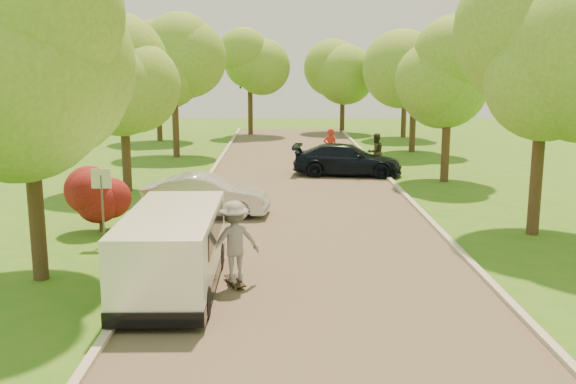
{
  "coord_description": "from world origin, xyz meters",
  "views": [
    {
      "loc": [
        -0.8,
        -13.65,
        4.96
      ],
      "look_at": [
        -0.57,
        5.06,
        1.3
      ],
      "focal_mm": 40.0,
      "sensor_mm": 36.0,
      "label": 1
    }
  ],
  "objects_px": {
    "dark_sedan": "(347,160)",
    "skateboarder": "(234,241)",
    "street_sign": "(102,190)",
    "silver_sedan": "(206,195)",
    "person_striped": "(330,147)",
    "person_olive": "(376,152)",
    "longboard": "(235,281)",
    "minivan": "(173,249)"
  },
  "relations": [
    {
      "from": "dark_sedan",
      "to": "silver_sedan",
      "type": "bearing_deg",
      "value": 152.97
    },
    {
      "from": "dark_sedan",
      "to": "minivan",
      "type": "bearing_deg",
      "value": 168.18
    },
    {
      "from": "dark_sedan",
      "to": "street_sign",
      "type": "bearing_deg",
      "value": 152.97
    },
    {
      "from": "dark_sedan",
      "to": "skateboarder",
      "type": "height_order",
      "value": "skateboarder"
    },
    {
      "from": "longboard",
      "to": "skateboarder",
      "type": "distance_m",
      "value": 0.95
    },
    {
      "from": "dark_sedan",
      "to": "person_olive",
      "type": "relative_size",
      "value": 2.74
    },
    {
      "from": "street_sign",
      "to": "silver_sedan",
      "type": "bearing_deg",
      "value": 55.29
    },
    {
      "from": "street_sign",
      "to": "skateboarder",
      "type": "distance_m",
      "value": 5.31
    },
    {
      "from": "person_striped",
      "to": "person_olive",
      "type": "bearing_deg",
      "value": 142.36
    },
    {
      "from": "minivan",
      "to": "longboard",
      "type": "xyz_separation_m",
      "value": [
        1.34,
        0.33,
        -0.86
      ]
    },
    {
      "from": "street_sign",
      "to": "person_olive",
      "type": "bearing_deg",
      "value": 53.55
    },
    {
      "from": "silver_sedan",
      "to": "dark_sedan",
      "type": "xyz_separation_m",
      "value": [
        5.6,
        8.09,
        0.03
      ]
    },
    {
      "from": "minivan",
      "to": "person_striped",
      "type": "relative_size",
      "value": 2.56
    },
    {
      "from": "minivan",
      "to": "person_olive",
      "type": "relative_size",
      "value": 2.69
    },
    {
      "from": "dark_sedan",
      "to": "person_striped",
      "type": "relative_size",
      "value": 2.61
    },
    {
      "from": "longboard",
      "to": "person_olive",
      "type": "xyz_separation_m",
      "value": [
        5.66,
        16.51,
        0.81
      ]
    },
    {
      "from": "person_olive",
      "to": "skateboarder",
      "type": "bearing_deg",
      "value": 46.03
    },
    {
      "from": "silver_sedan",
      "to": "skateboarder",
      "type": "height_order",
      "value": "skateboarder"
    },
    {
      "from": "dark_sedan",
      "to": "longboard",
      "type": "xyz_separation_m",
      "value": [
        -4.16,
        -15.22,
        -0.62
      ]
    },
    {
      "from": "street_sign",
      "to": "person_striped",
      "type": "distance_m",
      "value": 16.39
    },
    {
      "from": "street_sign",
      "to": "silver_sedan",
      "type": "height_order",
      "value": "street_sign"
    },
    {
      "from": "person_striped",
      "to": "silver_sedan",
      "type": "bearing_deg",
      "value": 64.57
    },
    {
      "from": "silver_sedan",
      "to": "dark_sedan",
      "type": "height_order",
      "value": "dark_sedan"
    },
    {
      "from": "longboard",
      "to": "minivan",
      "type": "bearing_deg",
      "value": -6.51
    },
    {
      "from": "street_sign",
      "to": "minivan",
      "type": "bearing_deg",
      "value": -55.97
    },
    {
      "from": "silver_sedan",
      "to": "dark_sedan",
      "type": "bearing_deg",
      "value": -29.42
    },
    {
      "from": "street_sign",
      "to": "dark_sedan",
      "type": "xyz_separation_m",
      "value": [
        8.1,
        11.7,
        -0.84
      ]
    },
    {
      "from": "dark_sedan",
      "to": "person_olive",
      "type": "xyz_separation_m",
      "value": [
        1.5,
        1.29,
        0.19
      ]
    },
    {
      "from": "longboard",
      "to": "person_olive",
      "type": "relative_size",
      "value": 0.54
    },
    {
      "from": "person_striped",
      "to": "longboard",
      "type": "bearing_deg",
      "value": 78.03
    },
    {
      "from": "longboard",
      "to": "skateboarder",
      "type": "height_order",
      "value": "skateboarder"
    },
    {
      "from": "skateboarder",
      "to": "person_olive",
      "type": "bearing_deg",
      "value": -129.34
    },
    {
      "from": "dark_sedan",
      "to": "skateboarder",
      "type": "relative_size",
      "value": 2.68
    },
    {
      "from": "dark_sedan",
      "to": "longboard",
      "type": "relative_size",
      "value": 5.06
    },
    {
      "from": "skateboarder",
      "to": "person_olive",
      "type": "distance_m",
      "value": 17.46
    },
    {
      "from": "silver_sedan",
      "to": "person_striped",
      "type": "distance_m",
      "value": 12.04
    },
    {
      "from": "minivan",
      "to": "skateboarder",
      "type": "bearing_deg",
      "value": 13.67
    },
    {
      "from": "minivan",
      "to": "dark_sedan",
      "type": "xyz_separation_m",
      "value": [
        5.5,
        15.55,
        -0.24
      ]
    },
    {
      "from": "person_striped",
      "to": "dark_sedan",
      "type": "bearing_deg",
      "value": 100.59
    },
    {
      "from": "silver_sedan",
      "to": "person_olive",
      "type": "xyz_separation_m",
      "value": [
        7.1,
        9.39,
        0.22
      ]
    },
    {
      "from": "longboard",
      "to": "person_striped",
      "type": "xyz_separation_m",
      "value": [
        3.59,
        18.07,
        0.86
      ]
    },
    {
      "from": "minivan",
      "to": "dark_sedan",
      "type": "relative_size",
      "value": 0.98
    }
  ]
}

